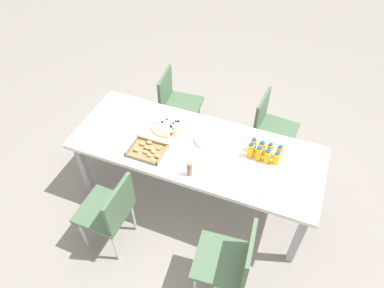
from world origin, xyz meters
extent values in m
plane|color=gray|center=(0.00, 0.00, 0.00)|extent=(12.00, 12.00, 0.00)
cube|color=white|center=(0.00, 0.00, 0.71)|extent=(2.20, 0.83, 0.04)
cube|color=#99999E|center=(-1.02, -0.33, 0.34)|extent=(0.06, 0.06, 0.69)
cube|color=#99999E|center=(1.02, -0.33, 0.34)|extent=(0.06, 0.06, 0.69)
cube|color=#99999E|center=(-1.02, 0.33, 0.34)|extent=(0.06, 0.06, 0.69)
cube|color=#99999E|center=(1.02, 0.33, 0.34)|extent=(0.06, 0.06, 0.69)
cube|color=#4C6B4C|center=(0.54, 0.73, 0.45)|extent=(0.41, 0.41, 0.04)
cube|color=#4C6B4C|center=(0.36, 0.73, 0.64)|extent=(0.04, 0.38, 0.38)
cylinder|color=silver|center=(0.71, 0.88, 0.21)|extent=(0.02, 0.02, 0.41)
cylinder|color=silver|center=(0.70, 0.56, 0.21)|extent=(0.02, 0.02, 0.41)
cylinder|color=silver|center=(0.39, 0.89, 0.21)|extent=(0.02, 0.02, 0.41)
cylinder|color=silver|center=(0.38, 0.57, 0.21)|extent=(0.02, 0.02, 0.41)
cube|color=#4C6B4C|center=(-0.60, -0.76, 0.45)|extent=(0.43, 0.43, 0.04)
cube|color=#4C6B4C|center=(-0.41, -0.77, 0.64)|extent=(0.06, 0.38, 0.38)
cylinder|color=silver|center=(-0.77, -0.90, 0.21)|extent=(0.02, 0.02, 0.41)
cylinder|color=silver|center=(-0.74, -0.58, 0.21)|extent=(0.02, 0.02, 0.41)
cylinder|color=silver|center=(-0.45, -0.93, 0.21)|extent=(0.02, 0.02, 0.41)
cylinder|color=silver|center=(-0.43, -0.61, 0.21)|extent=(0.02, 0.02, 0.41)
cube|color=#4C6B4C|center=(-0.51, 0.78, 0.45)|extent=(0.44, 0.44, 0.04)
cube|color=#4C6B4C|center=(-0.69, 0.76, 0.64)|extent=(0.07, 0.38, 0.38)
cylinder|color=silver|center=(-0.37, 0.96, 0.21)|extent=(0.02, 0.02, 0.41)
cylinder|color=silver|center=(-0.33, 0.64, 0.21)|extent=(0.02, 0.02, 0.41)
cylinder|color=silver|center=(-0.65, 0.61, 0.21)|extent=(0.02, 0.02, 0.41)
cube|color=#4C6B4C|center=(0.46, -0.77, 0.45)|extent=(0.44, 0.44, 0.04)
cube|color=#4C6B4C|center=(0.64, -0.76, 0.64)|extent=(0.07, 0.38, 0.38)
cylinder|color=silver|center=(0.32, -0.95, 0.21)|extent=(0.02, 0.02, 0.41)
cylinder|color=silver|center=(0.29, -0.63, 0.21)|extent=(0.02, 0.02, 0.41)
cylinder|color=silver|center=(0.64, -0.92, 0.21)|extent=(0.02, 0.02, 0.41)
cylinder|color=silver|center=(0.60, -0.60, 0.21)|extent=(0.02, 0.02, 0.41)
cylinder|color=#FAAC14|center=(-0.69, -0.14, 0.79)|extent=(0.05, 0.05, 0.12)
cylinder|color=blue|center=(-0.69, -0.14, 0.86)|extent=(0.03, 0.03, 0.02)
cylinder|color=#F9AE14|center=(-0.61, -0.14, 0.79)|extent=(0.05, 0.05, 0.12)
cylinder|color=blue|center=(-0.61, -0.14, 0.86)|extent=(0.03, 0.03, 0.02)
cylinder|color=#F9AE14|center=(-0.54, -0.13, 0.79)|extent=(0.06, 0.06, 0.12)
cylinder|color=blue|center=(-0.54, -0.13, 0.86)|extent=(0.04, 0.04, 0.02)
cylinder|color=#FAAE14|center=(-0.47, -0.14, 0.79)|extent=(0.05, 0.05, 0.13)
cylinder|color=blue|center=(-0.47, -0.14, 0.86)|extent=(0.04, 0.04, 0.02)
cylinder|color=#F9AE14|center=(-0.69, -0.06, 0.79)|extent=(0.06, 0.06, 0.12)
cylinder|color=blue|center=(-0.69, -0.06, 0.85)|extent=(0.04, 0.04, 0.02)
cylinder|color=#F9AD14|center=(-0.61, -0.06, 0.79)|extent=(0.06, 0.06, 0.12)
cylinder|color=blue|center=(-0.61, -0.06, 0.86)|extent=(0.04, 0.04, 0.02)
cylinder|color=#FAAD14|center=(-0.54, -0.06, 0.79)|extent=(0.06, 0.06, 0.12)
cylinder|color=blue|center=(-0.54, -0.06, 0.86)|extent=(0.04, 0.04, 0.02)
cylinder|color=#F9AC14|center=(-0.47, -0.06, 0.80)|extent=(0.06, 0.06, 0.13)
cylinder|color=blue|center=(-0.47, -0.06, 0.87)|extent=(0.04, 0.04, 0.02)
cylinder|color=tan|center=(0.34, -0.14, 0.74)|extent=(0.30, 0.30, 0.02)
cylinder|color=white|center=(0.34, -0.14, 0.75)|extent=(0.28, 0.28, 0.01)
sphere|color=#66B238|center=(0.45, -0.11, 0.76)|extent=(0.02, 0.02, 0.02)
sphere|color=#1E1947|center=(0.26, -0.21, 0.76)|extent=(0.03, 0.03, 0.03)
sphere|color=#66B238|center=(0.32, -0.16, 0.76)|extent=(0.02, 0.02, 0.02)
sphere|color=#1E1947|center=(0.28, -0.21, 0.76)|extent=(0.02, 0.02, 0.02)
sphere|color=#66B238|center=(0.34, -0.20, 0.76)|extent=(0.02, 0.02, 0.02)
sphere|color=#1E1947|center=(0.29, -0.17, 0.76)|extent=(0.02, 0.02, 0.02)
sphere|color=#1E1947|center=(0.28, -0.12, 0.76)|extent=(0.02, 0.02, 0.02)
sphere|color=#66B238|center=(0.23, -0.07, 0.76)|extent=(0.02, 0.02, 0.02)
sphere|color=red|center=(0.25, -0.04, 0.76)|extent=(0.03, 0.03, 0.03)
sphere|color=#1E1947|center=(0.30, -0.13, 0.76)|extent=(0.02, 0.02, 0.02)
sphere|color=#66B238|center=(0.26, -0.10, 0.76)|extent=(0.03, 0.03, 0.03)
sphere|color=#1E1947|center=(0.39, -0.15, 0.76)|extent=(0.02, 0.02, 0.02)
sphere|color=#1E1947|center=(0.37, -0.20, 0.76)|extent=(0.02, 0.02, 0.02)
cube|color=olive|center=(0.37, 0.21, 0.73)|extent=(0.31, 0.24, 0.01)
cube|color=olive|center=(0.37, 0.10, 0.75)|extent=(0.31, 0.01, 0.03)
cube|color=olive|center=(0.37, 0.33, 0.75)|extent=(0.31, 0.01, 0.03)
cube|color=olive|center=(0.22, 0.21, 0.75)|extent=(0.01, 0.24, 0.03)
cube|color=olive|center=(0.52, 0.21, 0.75)|extent=(0.01, 0.24, 0.03)
ellipsoid|color=tan|center=(0.27, 0.30, 0.75)|extent=(0.05, 0.03, 0.03)
ellipsoid|color=tan|center=(0.45, 0.15, 0.75)|extent=(0.04, 0.03, 0.02)
ellipsoid|color=tan|center=(0.31, 0.21, 0.75)|extent=(0.04, 0.03, 0.02)
ellipsoid|color=tan|center=(0.38, 0.19, 0.75)|extent=(0.05, 0.04, 0.03)
ellipsoid|color=tan|center=(0.37, 0.24, 0.75)|extent=(0.05, 0.03, 0.03)
ellipsoid|color=tan|center=(0.25, 0.24, 0.75)|extent=(0.05, 0.04, 0.03)
ellipsoid|color=tan|center=(0.28, 0.13, 0.75)|extent=(0.03, 0.02, 0.02)
ellipsoid|color=tan|center=(0.28, 0.16, 0.75)|extent=(0.04, 0.03, 0.02)
ellipsoid|color=tan|center=(0.46, 0.24, 0.75)|extent=(0.05, 0.04, 0.03)
ellipsoid|color=tan|center=(0.38, 0.12, 0.75)|extent=(0.03, 0.02, 0.02)
ellipsoid|color=tan|center=(0.44, 0.16, 0.75)|extent=(0.05, 0.04, 0.03)
ellipsoid|color=tan|center=(0.32, 0.26, 0.75)|extent=(0.04, 0.03, 0.02)
ellipsoid|color=tan|center=(0.39, 0.12, 0.75)|extent=(0.05, 0.04, 0.03)
ellipsoid|color=tan|center=(0.34, 0.19, 0.75)|extent=(0.05, 0.04, 0.03)
cylinder|color=silver|center=(-0.06, -0.09, 0.73)|extent=(0.20, 0.20, 0.00)
cylinder|color=silver|center=(-0.06, -0.09, 0.74)|extent=(0.20, 0.20, 0.00)
cylinder|color=silver|center=(-0.06, -0.09, 0.74)|extent=(0.20, 0.20, 0.00)
cylinder|color=silver|center=(-0.06, -0.09, 0.75)|extent=(0.20, 0.20, 0.00)
cylinder|color=silver|center=(-0.06, -0.09, 0.75)|extent=(0.20, 0.20, 0.00)
cylinder|color=silver|center=(-0.06, -0.09, 0.76)|extent=(0.20, 0.20, 0.00)
cylinder|color=silver|center=(-0.06, -0.09, 0.76)|extent=(0.20, 0.20, 0.00)
cylinder|color=silver|center=(-0.06, -0.09, 0.77)|extent=(0.20, 0.20, 0.00)
cube|color=white|center=(-0.61, 0.23, 0.74)|extent=(0.15, 0.15, 0.02)
cylinder|color=#9E7A56|center=(-0.07, 0.31, 0.80)|extent=(0.04, 0.04, 0.14)
camera|label=1|loc=(-0.74, 1.96, 2.94)|focal=32.56mm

